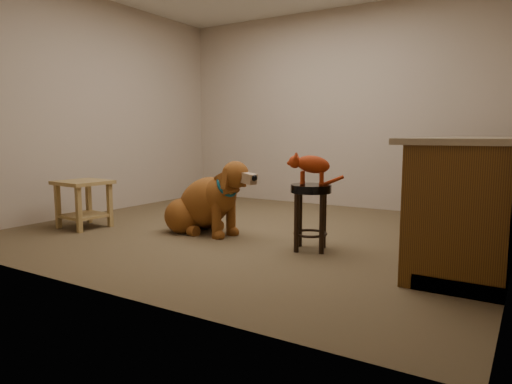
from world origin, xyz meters
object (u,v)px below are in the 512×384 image
Objects in this scene: side_table at (84,197)px; tabby_kitten at (310,165)px; golden_retriever at (206,204)px; wood_stool at (430,193)px; padded_stool at (311,204)px.

tabby_kitten reaches higher than side_table.
side_table is at bearing -151.42° from golden_retriever.
wood_stool is at bearing 27.33° from side_table.
wood_stool is 1.53× the size of side_table.
tabby_kitten is at bearing 4.88° from golden_retriever.
wood_stool reaches higher than golden_retriever.
side_table is 0.42× the size of golden_retriever.
wood_stool is 0.64× the size of golden_retriever.
tabby_kitten is (2.38, 0.39, 0.39)m from side_table.
tabby_kitten is at bearing 9.23° from side_table.
side_table is (-3.10, -1.60, -0.08)m from wood_stool.
side_table is at bearing 170.76° from tabby_kitten.
side_table is at bearing -170.75° from padded_stool.
padded_stool is 0.46× the size of golden_retriever.
padded_stool is 0.32m from tabby_kitten.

